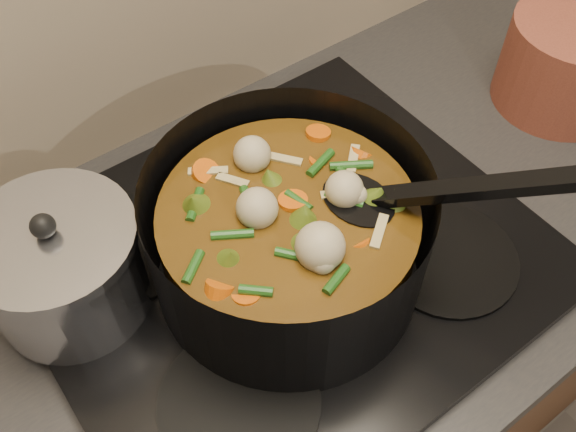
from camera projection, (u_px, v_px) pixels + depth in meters
counter at (287, 398)px, 1.20m from camera, size 2.64×0.64×0.91m
stovetop at (286, 257)px, 0.83m from camera, size 0.62×0.54×0.03m
stockpot at (289, 236)px, 0.75m from camera, size 0.42×0.42×0.24m
saucepan at (63, 267)px, 0.73m from camera, size 0.19×0.19×0.16m
terracotta_crock at (568, 63)px, 0.98m from camera, size 0.24×0.24×0.14m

